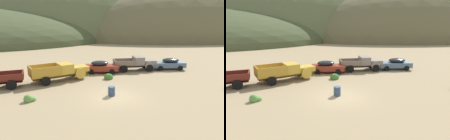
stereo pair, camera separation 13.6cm
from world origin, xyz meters
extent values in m
plane|color=#998460|center=(0.00, 0.00, 0.00)|extent=(300.00, 300.00, 0.00)
ellipsoid|color=#56603D|center=(5.60, 75.05, 0.00)|extent=(101.37, 59.28, 48.30)
ellipsoid|color=brown|center=(53.79, 58.93, 0.00)|extent=(104.81, 56.74, 41.63)
cube|color=maroon|center=(-9.36, 5.54, 0.90)|extent=(2.87, 2.22, 0.12)
cube|color=maroon|center=(-9.46, 6.52, 1.23)|extent=(2.69, 0.37, 0.55)
cube|color=maroon|center=(-9.26, 4.57, 1.23)|extent=(2.69, 0.37, 0.55)
cube|color=maroon|center=(-8.08, 5.67, 1.23)|extent=(0.29, 1.96, 0.55)
cylinder|color=black|center=(-9.24, 6.58, 0.48)|extent=(0.98, 0.37, 0.96)
cylinder|color=black|center=(-9.04, 4.55, 0.48)|extent=(0.98, 0.37, 0.96)
cube|color=brown|center=(-4.34, 6.57, 0.66)|extent=(6.13, 2.72, 0.36)
cube|color=gold|center=(-2.19, 7.22, 1.11)|extent=(2.36, 2.24, 0.55)
cube|color=#B7B2A8|center=(-1.33, 7.48, 1.09)|extent=(0.43, 1.18, 0.44)
cylinder|color=gold|center=(-2.13, 6.15, 0.76)|extent=(1.20, 0.52, 1.20)
cylinder|color=gold|center=(-2.74, 8.14, 0.76)|extent=(1.20, 0.52, 1.20)
cube|color=gold|center=(-3.79, 6.73, 1.36)|extent=(1.94, 2.35, 1.05)
cube|color=black|center=(-3.18, 6.92, 1.57)|extent=(0.55, 1.65, 0.59)
cube|color=#B5882D|center=(-5.94, 6.08, 0.90)|extent=(3.56, 2.92, 0.12)
cube|color=#B5882D|center=(-5.63, 5.07, 1.43)|extent=(2.98, 0.99, 0.95)
cube|color=#B5882D|center=(-6.25, 7.09, 1.43)|extent=(2.98, 0.99, 0.95)
cube|color=#B5882D|center=(-7.35, 5.65, 1.43)|extent=(0.71, 2.05, 0.95)
cylinder|color=black|center=(-2.75, 8.20, 0.48)|extent=(1.00, 0.55, 0.96)
cylinder|color=black|center=(-5.86, 4.95, 0.48)|extent=(1.00, 0.55, 0.96)
cylinder|color=black|center=(-6.50, 7.06, 0.48)|extent=(1.00, 0.55, 0.96)
cube|color=maroon|center=(0.95, 8.82, 0.68)|extent=(4.56, 2.83, 0.68)
ellipsoid|color=black|center=(0.70, 8.88, 1.28)|extent=(2.54, 2.09, 0.57)
ellipsoid|color=maroon|center=(2.79, 8.33, 0.75)|extent=(1.27, 1.63, 0.61)
cylinder|color=black|center=(1.99, 7.61, 0.34)|extent=(0.71, 0.37, 0.68)
cylinder|color=black|center=(2.45, 9.35, 0.34)|extent=(0.71, 0.37, 0.68)
cylinder|color=black|center=(-0.56, 8.29, 0.34)|extent=(0.71, 0.37, 0.68)
cylinder|color=black|center=(-0.09, 10.02, 0.34)|extent=(0.71, 0.37, 0.68)
cube|color=#3D322D|center=(5.57, 8.94, 0.66)|extent=(5.47, 1.67, 0.36)
cube|color=slate|center=(7.54, 8.69, 1.11)|extent=(1.91, 2.00, 0.55)
cube|color=#B7B2A8|center=(8.33, 8.59, 1.09)|extent=(0.23, 1.24, 0.44)
cylinder|color=slate|center=(7.18, 7.66, 0.76)|extent=(1.21, 0.33, 1.20)
cylinder|color=slate|center=(7.45, 9.78, 0.76)|extent=(1.21, 0.33, 1.20)
cube|color=slate|center=(6.08, 8.87, 1.36)|extent=(1.49, 2.21, 1.05)
cube|color=black|center=(6.63, 8.80, 1.57)|extent=(0.27, 1.75, 0.59)
cube|color=#746354|center=(4.11, 9.12, 0.90)|extent=(2.97, 2.48, 0.12)
cube|color=#746354|center=(3.97, 8.04, 1.23)|extent=(2.71, 0.43, 0.55)
cube|color=#746354|center=(4.24, 10.19, 1.23)|extent=(2.71, 0.43, 0.55)
cube|color=#746354|center=(2.81, 9.28, 1.23)|extent=(0.37, 2.16, 0.55)
cylinder|color=black|center=(7.18, 7.60, 0.48)|extent=(0.99, 0.40, 0.96)
cylinder|color=black|center=(7.45, 9.84, 0.48)|extent=(0.99, 0.40, 0.96)
cylinder|color=black|center=(3.74, 8.03, 0.48)|extent=(0.99, 0.40, 0.96)
cylinder|color=black|center=(4.02, 10.26, 0.48)|extent=(0.99, 0.40, 0.96)
cube|color=slate|center=(10.35, 8.20, 0.68)|extent=(4.70, 2.79, 0.68)
ellipsoid|color=black|center=(10.61, 8.14, 1.28)|extent=(2.60, 2.09, 0.57)
ellipsoid|color=slate|center=(8.43, 8.66, 0.75)|extent=(1.28, 1.64, 0.61)
cylinder|color=black|center=(9.23, 9.40, 0.34)|extent=(0.71, 0.35, 0.68)
cylinder|color=black|center=(8.82, 7.63, 0.34)|extent=(0.71, 0.35, 0.68)
cylinder|color=black|center=(11.89, 8.78, 0.34)|extent=(0.71, 0.35, 0.68)
cylinder|color=black|center=(11.47, 7.00, 0.34)|extent=(0.71, 0.35, 0.68)
cylinder|color=#384C6B|center=(-0.14, 0.34, 0.42)|extent=(0.62, 0.62, 0.85)
torus|color=#27354A|center=(-0.14, 0.34, 0.59)|extent=(0.66, 0.66, 0.03)
torus|color=#27354A|center=(-0.14, 0.34, 0.25)|extent=(0.66, 0.66, 0.03)
ellipsoid|color=#3D702D|center=(0.94, 5.73, 0.23)|extent=(0.88, 0.79, 0.83)
ellipsoid|color=#3D702D|center=(1.03, 5.62, 0.23)|extent=(1.01, 0.91, 0.83)
ellipsoid|color=#3D702D|center=(1.01, 5.69, 0.20)|extent=(0.93, 0.84, 0.74)
ellipsoid|color=#5B8E42|center=(-7.15, 0.86, 0.22)|extent=(0.74, 0.67, 0.80)
ellipsoid|color=#5B8E42|center=(-6.87, 0.98, 0.14)|extent=(0.68, 0.61, 0.50)
ellipsoid|color=#5B8E42|center=(-11.06, 9.48, 0.19)|extent=(0.80, 0.72, 0.71)
ellipsoid|color=#5B8E42|center=(-11.10, 9.20, 0.15)|extent=(0.60, 0.54, 0.55)
ellipsoid|color=#5B8E42|center=(-10.90, 9.20, 0.22)|extent=(0.82, 0.74, 0.80)
camera|label=1|loc=(-4.80, -16.06, 6.40)|focal=32.31mm
camera|label=2|loc=(-4.67, -16.09, 6.40)|focal=32.31mm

